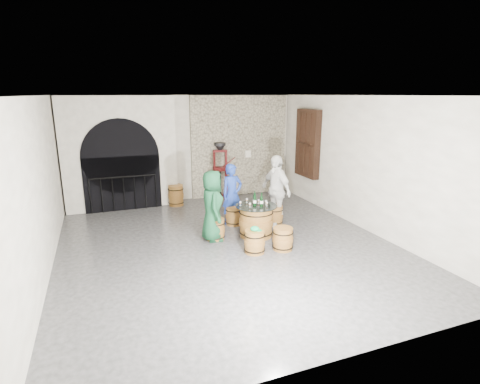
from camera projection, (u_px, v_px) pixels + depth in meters
name	position (u px, v px, depth m)	size (l,w,h in m)	color
ground	(227.00, 245.00, 8.26)	(8.00, 8.00, 0.00)	#2B2B2D
wall_back	(184.00, 149.00, 11.47)	(8.00, 8.00, 0.00)	silver
wall_front	(339.00, 242.00, 4.24)	(8.00, 8.00, 0.00)	silver
wall_left	(40.00, 189.00, 6.65)	(8.00, 8.00, 0.00)	silver
wall_right	(363.00, 163.00, 9.06)	(8.00, 8.00, 0.00)	silver
ceiling	(225.00, 96.00, 7.45)	(8.00, 8.00, 0.00)	beige
stone_facing_panel	(240.00, 146.00, 12.04)	(3.20, 0.12, 3.18)	#B0A88C
arched_opening	(120.00, 154.00, 10.59)	(3.10, 0.60, 3.19)	silver
shuttered_window	(307.00, 143.00, 11.14)	(0.23, 1.10, 2.00)	black
barrel_table	(256.00, 221.00, 8.70)	(0.97, 0.97, 0.75)	brown
barrel_stool_left	(215.00, 229.00, 8.53)	(0.45, 0.45, 0.49)	brown
barrel_stool_far	(234.00, 215.00, 9.50)	(0.45, 0.45, 0.49)	brown
barrel_stool_right	(274.00, 215.00, 9.52)	(0.45, 0.45, 0.49)	brown
barrel_stool_near_right	(283.00, 239.00, 7.96)	(0.45, 0.45, 0.49)	brown
barrel_stool_near_left	(255.00, 242.00, 7.80)	(0.45, 0.45, 0.49)	brown
green_cap	(255.00, 229.00, 7.73)	(0.23, 0.18, 0.10)	#0D9651
person_green	(212.00, 206.00, 8.38)	(0.79, 0.51, 1.61)	#124126
person_blue	(232.00, 194.00, 9.44)	(0.57, 0.37, 1.55)	navy
person_white	(276.00, 190.00, 9.39)	(1.04, 0.43, 1.78)	silver
wine_bottle_left	(255.00, 200.00, 8.55)	(0.08, 0.08, 0.32)	black
wine_bottle_center	(262.00, 201.00, 8.50)	(0.08, 0.08, 0.32)	black
wine_bottle_right	(255.00, 199.00, 8.67)	(0.08, 0.08, 0.32)	black
tasting_glass_a	(250.00, 205.00, 8.46)	(0.05, 0.05, 0.10)	#AF5F22
tasting_glass_b	(266.00, 202.00, 8.68)	(0.05, 0.05, 0.10)	#AF5F22
tasting_glass_c	(247.00, 200.00, 8.83)	(0.05, 0.05, 0.10)	#AF5F22
tasting_glass_d	(259.00, 201.00, 8.75)	(0.05, 0.05, 0.10)	#AF5F22
tasting_glass_e	(267.00, 204.00, 8.55)	(0.05, 0.05, 0.10)	#AF5F22
tasting_glass_f	(240.00, 203.00, 8.59)	(0.05, 0.05, 0.10)	#AF5F22
side_barrel	(176.00, 195.00, 11.13)	(0.47, 0.47, 0.62)	brown
corking_press	(220.00, 166.00, 11.71)	(0.74, 0.44, 1.77)	#4C0D0C
control_box	(248.00, 154.00, 12.12)	(0.18, 0.10, 0.22)	silver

